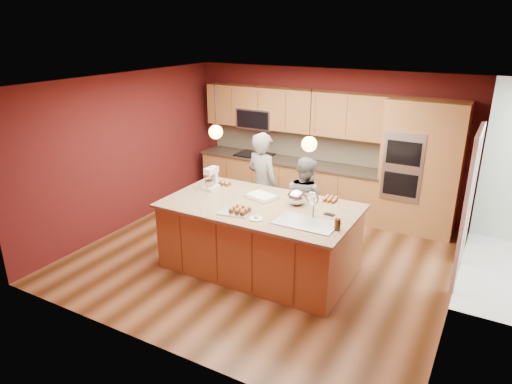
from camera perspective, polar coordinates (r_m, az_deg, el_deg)
The scene contains 24 objects.
floor at distance 7.29m, azimuth 1.04°, elevation -8.01°, with size 5.50×5.50×0.00m, color #452710.
ceiling at distance 6.47m, azimuth 1.20°, elevation 13.56°, with size 5.50×5.50×0.00m, color white.
wall_back at distance 8.96m, azimuth 8.70°, elevation 6.43°, with size 5.50×5.50×0.00m, color #4E1414.
wall_front at distance 4.85m, azimuth -12.99°, elevation -5.96°, with size 5.50×5.50×0.00m, color #4E1414.
wall_left at distance 8.36m, azimuth -15.83°, elevation 4.89°, with size 5.00×5.00×0.00m, color #4E1414.
wall_right at distance 6.06m, azimuth 24.74°, elevation -2.00°, with size 5.00×5.00×0.00m, color #4E1414.
cabinet_run at distance 9.08m, azimuth 3.99°, elevation 4.42°, with size 3.74×0.64×2.30m.
oven_column at distance 8.28m, azimuth 19.87°, elevation 2.88°, with size 1.30×0.62×2.30m.
doorway_trim at distance 6.91m, azimuth 24.88°, elevation -2.06°, with size 0.08×1.11×2.20m, color white, non-canonical shape.
pendant_left at distance 6.61m, azimuth -5.05°, elevation 7.52°, with size 0.20×0.20×0.80m.
pendant_right at distance 5.94m, azimuth 6.68°, elevation 6.01°, with size 0.20×0.20×0.80m.
island at distance 6.73m, azimuth 0.57°, elevation -5.57°, with size 2.77×1.55×1.40m.
person_left at distance 7.65m, azimuth 0.84°, elevation 0.82°, with size 0.66×0.44×1.82m, color black.
person_right at distance 7.39m, azimuth 6.07°, elevation -1.27°, with size 0.73×0.57×1.51m, color gray.
stand_mixer at distance 7.14m, azimuth -5.60°, elevation 1.51°, with size 0.19×0.26×0.35m.
sheet_cake at distance 6.79m, azimuth 0.67°, elevation -0.54°, with size 0.54×0.46×0.05m.
cooling_rack at distance 6.27m, azimuth -2.69°, elevation -2.51°, with size 0.43×0.31×0.02m, color #BABCC3.
mixing_bowl at distance 6.54m, azimuth 5.09°, elevation -0.65°, with size 0.28×0.28×0.23m, color silver.
plate at distance 6.05m, azimuth 0.02°, elevation -3.36°, with size 0.18×0.18×0.01m, color silver.
tumbler at distance 5.81m, azimuth 10.15°, elevation -4.04°, with size 0.08×0.08×0.15m, color #3B250B.
phone at distance 6.27m, azimuth 9.16°, elevation -2.79°, with size 0.14×0.08×0.01m, color black.
cupcakes_left at distance 7.36m, azimuth -4.02°, elevation 1.17°, with size 0.24×0.16×0.07m, color #CD7B43, non-canonical shape.
cupcakes_rack at distance 6.24m, azimuth -2.03°, elevation -2.15°, with size 0.26×0.26×0.08m, color #CD7B43, non-canonical shape.
cupcakes_right at distance 6.75m, azimuth 9.27°, elevation -0.87°, with size 0.21×0.21×0.06m, color #CD7B43, non-canonical shape.
Camera 1 is at (3.01, -5.68, 3.45)m, focal length 32.00 mm.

